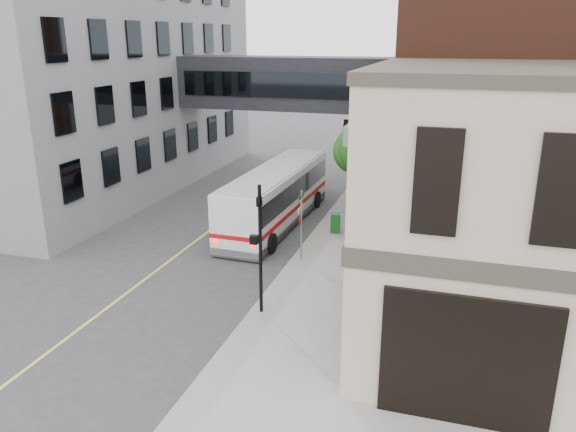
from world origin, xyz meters
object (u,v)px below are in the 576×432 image
Objects in this scene: bus at (276,194)px; pedestrian_a at (369,220)px; newspaper_box at (335,223)px; pedestrian_c at (374,202)px; sandwich_board at (364,280)px; pedestrian_b at (352,235)px.

bus reaches higher than pedestrian_a.
newspaper_box is at bearing -158.51° from pedestrian_a.
sandwich_board is at bearing -54.46° from pedestrian_c.
bus reaches higher than newspaper_box.
pedestrian_c is 9.01m from sandwich_board.
bus is at bearing -166.11° from pedestrian_a.
pedestrian_b is at bearing 108.13° from sandwich_board.
pedestrian_a is (4.82, -0.77, -0.64)m from bus.
pedestrian_a is at bearing 50.40° from pedestrian_b.
newspaper_box is 6.58m from sandwich_board.
bus is 6.33× the size of pedestrian_c.
pedestrian_a reaches higher than newspaper_box.
newspaper_box is (-1.59, 0.04, -0.33)m from pedestrian_a.
pedestrian_a is 1.69× the size of newspaper_box.
bus is at bearing 130.23° from sandwich_board.
pedestrian_b is 1.73× the size of sandwich_board.
pedestrian_a is 1.62m from newspaper_box.
bus is 8.94m from sandwich_board.
newspaper_box is (-1.21, 2.27, -0.31)m from pedestrian_b.
pedestrian_b is (-0.38, -2.23, -0.02)m from pedestrian_a.
pedestrian_b is at bearing -63.12° from pedestrian_c.
pedestrian_a is 2.87m from pedestrian_c.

